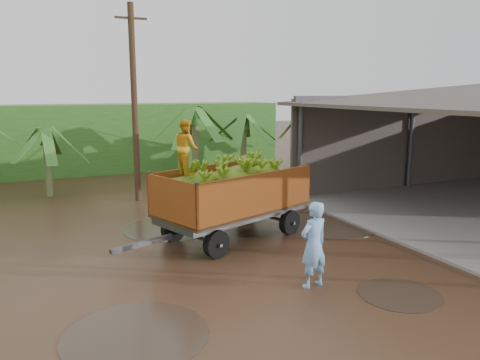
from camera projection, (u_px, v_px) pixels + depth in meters
name	position (u px, v px, depth m)	size (l,w,h in m)	color
ground	(236.00, 268.00, 11.53)	(100.00, 100.00, 0.00)	black
hedge_north	(79.00, 139.00, 24.71)	(22.00, 3.00, 3.60)	#2D661E
banana_trailer	(232.00, 193.00, 13.65)	(6.25, 3.55, 3.57)	#AA5418
man_blue	(314.00, 245.00, 10.27)	(0.71, 0.47, 1.95)	#7FB0E8
utility_pole	(134.00, 104.00, 17.97)	(1.20, 0.24, 7.53)	#47301E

